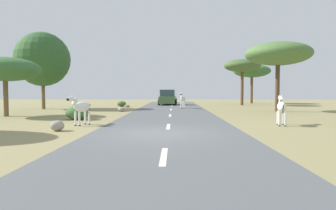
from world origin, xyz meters
The scene contains 17 objects.
ground_plane centered at (0.00, 0.00, 0.00)m, with size 90.00×90.00×0.00m, color #8E8456.
road centered at (0.35, 0.00, 0.03)m, with size 6.00×64.00×0.05m, color #56595B.
lane_markings centered at (0.35, -1.00, 0.05)m, with size 0.16×56.00×0.01m.
zebra_0 centered at (1.41, 15.70, 0.94)m, with size 0.67×1.56×1.50m.
zebra_1 centered at (-3.87, 2.80, 0.87)m, with size 0.90×1.45×1.47m.
zebra_2 centered at (5.80, 3.06, 0.89)m, with size 0.64×1.55×1.49m.
car_0 centered at (-0.11, 22.78, 0.85)m, with size 2.15×4.41×1.74m.
tree_0 centered at (8.44, 22.70, 4.50)m, with size 4.17×4.17×5.27m.
tree_1 centered at (-11.35, 15.38, 4.52)m, with size 4.89×4.89×6.98m.
tree_2 centered at (10.88, 27.77, 4.25)m, with size 4.80×4.80×5.11m.
tree_5 centered at (-10.34, 7.67, 3.05)m, with size 4.43×4.43×3.84m.
tree_6 centered at (8.88, 12.45, 4.58)m, with size 5.19×5.19×5.51m.
bush_0 centered at (-4.94, 19.68, 0.29)m, with size 0.95×0.86×0.57m, color #425B2D.
bush_1 centered at (-4.95, 5.57, 0.40)m, with size 1.34×1.20×0.80m, color #386633.
rock_0 centered at (-4.24, 0.83, 0.22)m, with size 0.57×0.54×0.44m, color gray.
rock_1 centered at (-4.12, 18.20, 0.14)m, with size 0.52×0.41×0.28m, color gray.
rock_2 centered at (-3.63, 12.24, 0.18)m, with size 0.54×0.56×0.36m, color gray.
Camera 1 is at (0.60, -11.16, 1.67)m, focal length 31.33 mm.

